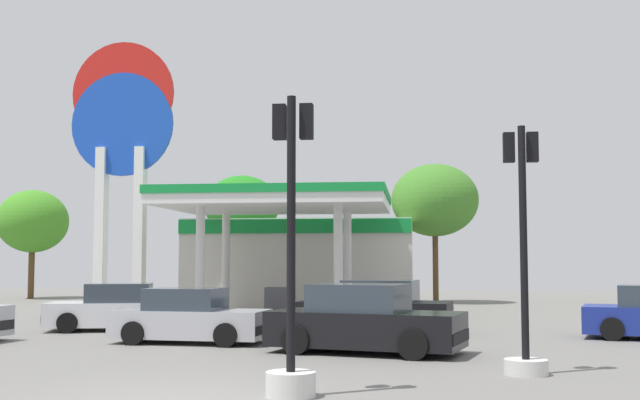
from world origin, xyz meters
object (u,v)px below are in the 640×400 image
Objects in this scene: tree_2 at (435,200)px; car_2 at (190,318)px; station_pole_sign at (122,140)px; car_1 at (376,309)px; tree_0 at (33,222)px; tree_1 at (242,206)px; car_5 at (365,322)px; traffic_signal_0 at (291,304)px; car_4 at (115,309)px; traffic_signal_1 at (524,290)px.

car_2 is at bearing -109.14° from tree_2.
car_1 is (11.11, -8.73, -6.48)m from station_pole_sign.
tree_1 reaches higher than tree_0.
traffic_signal_0 reaches higher than car_5.
station_pole_sign is 1.90× the size of tree_0.
station_pole_sign is 2.42× the size of car_5.
car_2 is at bearing -80.92° from tree_1.
station_pole_sign is 2.40× the size of traffic_signal_0.
car_4 is at bearing 135.50° from car_2.
tree_1 is (-3.36, 21.00, 4.31)m from car_2.
traffic_signal_1 is at bearing -43.46° from car_5.
tree_2 reaches higher than car_5.
car_4 is 0.91× the size of traffic_signal_1.
traffic_signal_0 is at bearing -94.37° from car_1.
car_1 is 0.97× the size of traffic_signal_1.
tree_1 is at bearing 90.29° from car_4.
tree_1 is (-7.17, 28.50, 3.51)m from traffic_signal_0.
car_2 is at bearing -44.50° from car_4.
tree_0 is at bearing 137.45° from car_1.
station_pole_sign is at bearing 118.75° from car_2.
tree_0 is at bearing 175.15° from tree_2.
car_5 is at bearing -31.70° from car_4.
tree_0 is 0.87× the size of tree_2.
tree_2 reaches higher than car_2.
car_2 is (6.49, -11.83, -6.55)m from station_pole_sign.
tree_0 reaches higher than car_2.
tree_0 is at bearing 123.41° from car_4.
car_5 is 4.47m from traffic_signal_1.
car_5 is at bearing -90.43° from car_1.
station_pole_sign reaches higher than car_1.
car_5 is at bearing -70.66° from tree_1.
tree_1 reaches higher than traffic_signal_1.
tree_1 reaches higher than car_1.
car_2 is 0.85× the size of traffic_signal_0.
station_pole_sign is 11.29m from car_4.
car_2 is 0.68× the size of tree_0.
tree_2 is (2.12, 16.34, 4.36)m from car_1.
traffic_signal_0 is 0.79× the size of tree_0.
station_pole_sign reaches higher than traffic_signal_0.
car_2 is 0.86× the size of car_5.
car_1 is at bearing 89.57° from car_5.
traffic_signal_1 is 0.68× the size of tree_2.
car_4 is 0.64× the size of tree_1.
car_2 is 26.41m from tree_0.
car_1 is at bearing 33.83° from car_2.
car_4 is 9.23m from car_5.
car_1 is at bearing 85.63° from traffic_signal_0.
tree_2 is (10.10, -1.56, 0.11)m from tree_1.
tree_1 is at bearing 113.45° from traffic_signal_1.
car_5 reaches higher than car_4.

